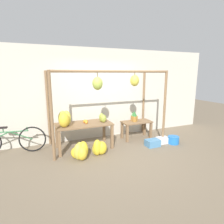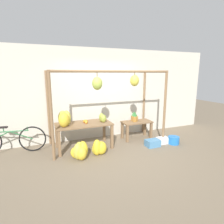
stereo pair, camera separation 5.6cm
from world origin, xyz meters
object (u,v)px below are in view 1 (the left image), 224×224
orange_pile (86,121)px  papaya_pile (103,118)px  blue_bucket (173,140)px  fruit_crate_purple (163,140)px  banana_pile_ground_right (99,148)px  banana_pile_ground_left (80,151)px  parked_bicycle (10,140)px  fruit_crate_white (153,143)px  banana_pile_on_table (64,119)px  pineapple_cluster (134,117)px

orange_pile → papaya_pile: size_ratio=0.68×
blue_bucket → fruit_crate_purple: bearing=148.9°
banana_pile_ground_right → banana_pile_ground_left: bearing=-176.2°
parked_bicycle → fruit_crate_white: bearing=-15.1°
parked_bicycle → papaya_pile: size_ratio=5.85×
banana_pile_on_table → banana_pile_ground_right: bearing=-33.9°
banana_pile_ground_right → blue_bucket: (2.29, -0.10, -0.07)m
banana_pile_ground_right → fruit_crate_purple: (2.02, 0.05, -0.09)m
banana_pile_ground_right → fruit_crate_white: size_ratio=1.08×
fruit_crate_white → papaya_pile: (-1.30, 0.57, 0.72)m
fruit_crate_purple → parked_bicycle: bearing=167.7°
parked_bicycle → papaya_pile: (2.37, -0.42, 0.46)m
fruit_crate_purple → fruit_crate_white: bearing=-167.1°
blue_bucket → papaya_pile: (-1.99, 0.63, 0.71)m
pineapple_cluster → blue_bucket: pineapple_cluster is taller
banana_pile_on_table → fruit_crate_white: size_ratio=1.43×
banana_pile_on_table → orange_pile: 0.61m
banana_pile_on_table → blue_bucket: 3.20m
orange_pile → banana_pile_on_table: bearing=-170.3°
banana_pile_on_table → parked_bicycle: (-1.32, 0.44, -0.54)m
banana_pile_ground_left → fruit_crate_white: bearing=-0.3°
banana_pile_ground_left → banana_pile_ground_right: size_ratio=1.23×
banana_pile_ground_left → parked_bicycle: parked_bicycle is taller
parked_bicycle → papaya_pile: 2.45m
blue_bucket → parked_bicycle: 4.50m
banana_pile_ground_left → fruit_crate_white: size_ratio=1.33×
banana_pile_ground_right → papaya_pile: (0.29, 0.53, 0.64)m
banana_pile_ground_left → papaya_pile: 1.15m
orange_pile → fruit_crate_white: (1.76, -0.65, -0.65)m
banana_pile_ground_left → blue_bucket: 2.78m
pineapple_cluster → banana_pile_ground_left: pineapple_cluster is taller
fruit_crate_white → blue_bucket: bearing=-5.0°
banana_pile_on_table → blue_bucket: banana_pile_on_table is taller
banana_pile_on_table → blue_bucket: (3.04, -0.61, -0.79)m
banana_pile_ground_right → fruit_crate_white: (1.60, -0.04, -0.08)m
banana_pile_on_table → parked_bicycle: 1.50m
banana_pile_ground_left → blue_bucket: size_ratio=1.58×
banana_pile_ground_right → blue_bucket: size_ratio=1.29×
banana_pile_ground_right → parked_bicycle: parked_bicycle is taller
blue_bucket → papaya_pile: 2.21m
banana_pile_ground_left → fruit_crate_white: (2.09, -0.01, -0.09)m
pineapple_cluster → parked_bicycle: pineapple_cluster is taller
banana_pile_ground_left → fruit_crate_purple: bearing=2.0°
banana_pile_on_table → papaya_pile: banana_pile_on_table is taller
parked_bicycle → banana_pile_on_table: bearing=-18.4°
banana_pile_on_table → fruit_crate_white: 2.54m
banana_pile_ground_left → fruit_crate_white: banana_pile_ground_left is taller
banana_pile_on_table → papaya_pile: (1.05, 0.02, -0.08)m
banana_pile_ground_left → parked_bicycle: size_ratio=0.29×
orange_pile → pineapple_cluster: bearing=6.4°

